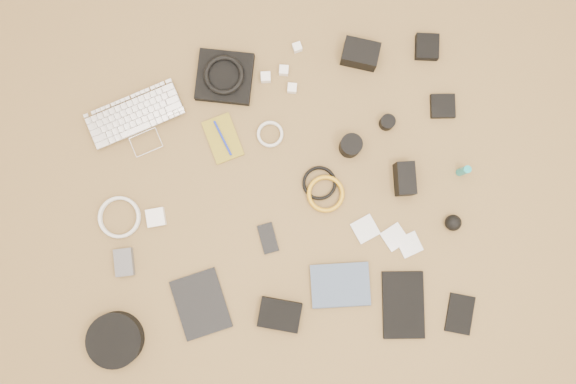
{
  "coord_description": "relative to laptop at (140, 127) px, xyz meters",
  "views": [
    {
      "loc": [
        0.01,
        -0.12,
        1.95
      ],
      "look_at": [
        0.04,
        0.03,
        0.02
      ],
      "focal_mm": 35.0,
      "sensor_mm": 36.0,
      "label": 1
    }
  ],
  "objects": [
    {
      "name": "lens_a",
      "position": [
        0.71,
        -0.18,
        0.03
      ],
      "size": [
        0.08,
        0.08,
        0.08
      ],
      "primitive_type": "cylinder",
      "rotation": [
        0.0,
        0.0,
        0.03
      ],
      "color": "black",
      "rests_on": "ground"
    },
    {
      "name": "paperback",
      "position": [
        0.6,
        -0.72,
        -0.0
      ],
      "size": [
        0.21,
        0.17,
        0.02
      ],
      "primitive_type": "imported",
      "rotation": [
        0.0,
        0.0,
        1.48
      ],
      "color": "#41526E",
      "rests_on": "ground"
    },
    {
      "name": "notebook_olive",
      "position": [
        0.28,
        -0.08,
        -0.01
      ],
      "size": [
        0.13,
        0.18,
        0.01
      ],
      "primitive_type": "cube",
      "rotation": [
        0.0,
        0.0,
        0.22
      ],
      "color": "olive",
      "rests_on": "ground"
    },
    {
      "name": "air_blower",
      "position": [
        1.02,
        -0.49,
        0.02
      ],
      "size": [
        0.07,
        0.07,
        0.06
      ],
      "primitive_type": "sphere",
      "rotation": [
        0.0,
        0.0,
        0.28
      ],
      "color": "black",
      "rests_on": "ground"
    },
    {
      "name": "pen_blue",
      "position": [
        0.28,
        -0.08,
        -0.0
      ],
      "size": [
        0.05,
        0.13,
        0.01
      ],
      "primitive_type": "cylinder",
      "rotation": [
        1.57,
        0.0,
        0.32
      ],
      "color": "#1525AB",
      "rests_on": "notebook_olive"
    },
    {
      "name": "notebook_black_a",
      "position": [
        0.81,
        -0.74,
        -0.01
      ],
      "size": [
        0.17,
        0.24,
        0.02
      ],
      "primitive_type": "cube",
      "rotation": [
        0.0,
        0.0,
        -0.14
      ],
      "color": "black",
      "rests_on": "ground"
    },
    {
      "name": "headphone_case",
      "position": [
        -0.17,
        -0.71,
        0.01
      ],
      "size": [
        0.21,
        0.21,
        0.05
      ],
      "primitive_type": "cylinder",
      "rotation": [
        0.0,
        0.0,
        -0.16
      ],
      "color": "black",
      "rests_on": "ground"
    },
    {
      "name": "charger_a",
      "position": [
        0.46,
        0.11,
        0.0
      ],
      "size": [
        0.04,
        0.04,
        0.03
      ],
      "primitive_type": "cube",
      "rotation": [
        0.0,
        0.0,
        -0.11
      ],
      "color": "white",
      "rests_on": "ground"
    },
    {
      "name": "drive_case",
      "position": [
        0.39,
        -0.71,
        0.0
      ],
      "size": [
        0.16,
        0.14,
        0.04
      ],
      "primitive_type": "cube",
      "rotation": [
        0.0,
        0.0,
        -0.32
      ],
      "color": "black",
      "rests_on": "ground"
    },
    {
      "name": "cable_black",
      "position": [
        0.59,
        -0.29,
        -0.01
      ],
      "size": [
        0.13,
        0.13,
        0.01
      ],
      "primitive_type": "torus",
      "rotation": [
        0.0,
        0.0,
        -0.08
      ],
      "color": "black",
      "rests_on": "ground"
    },
    {
      "name": "dslr_camera",
      "position": [
        0.8,
        0.14,
        0.02
      ],
      "size": [
        0.15,
        0.12,
        0.07
      ],
      "primitive_type": "cube",
      "rotation": [
        0.0,
        0.0,
        -0.37
      ],
      "color": "black",
      "rests_on": "ground"
    },
    {
      "name": "lens_b",
      "position": [
        0.86,
        -0.11,
        0.01
      ],
      "size": [
        0.06,
        0.06,
        0.05
      ],
      "primitive_type": "cylinder",
      "rotation": [
        0.0,
        0.0,
        -0.14
      ],
      "color": "black",
      "rests_on": "ground"
    },
    {
      "name": "lens_cleaner",
      "position": [
        1.08,
        -0.32,
        0.03
      ],
      "size": [
        0.03,
        0.03,
        0.09
      ],
      "primitive_type": "cylinder",
      "rotation": [
        0.0,
        0.0,
        -0.39
      ],
      "color": "teal",
      "rests_on": "ground"
    },
    {
      "name": "cable_yellow",
      "position": [
        0.61,
        -0.33,
        -0.01
      ],
      "size": [
        0.17,
        0.17,
        0.01
      ],
      "primitive_type": "torus",
      "rotation": [
        0.0,
        0.0,
        0.33
      ],
      "color": "#CA9117",
      "rests_on": "ground"
    },
    {
      "name": "flash",
      "position": [
        0.88,
        -0.32,
        0.03
      ],
      "size": [
        0.07,
        0.12,
        0.08
      ],
      "primitive_type": "cube",
      "rotation": [
        0.0,
        0.0,
        -0.09
      ],
      "color": "black",
      "rests_on": "ground"
    },
    {
      "name": "charger_d",
      "position": [
        0.55,
        0.06,
        0.0
      ],
      "size": [
        0.04,
        0.04,
        0.03
      ],
      "primitive_type": "cube",
      "rotation": [
        0.0,
        0.0,
        -0.24
      ],
      "color": "white",
      "rests_on": "ground"
    },
    {
      "name": "headphone_pouch",
      "position": [
        0.32,
        0.13,
        0.0
      ],
      "size": [
        0.23,
        0.22,
        0.03
      ],
      "primitive_type": "cube",
      "rotation": [
        0.0,
        0.0,
        -0.25
      ],
      "color": "black",
      "rests_on": "ground"
    },
    {
      "name": "charger_b",
      "position": [
        0.53,
        0.13,
        0.0
      ],
      "size": [
        0.04,
        0.04,
        0.03
      ],
      "primitive_type": "cube",
      "rotation": [
        0.0,
        0.0,
        -0.22
      ],
      "color": "white",
      "rests_on": "ground"
    },
    {
      "name": "power_brick",
      "position": [
        0.01,
        -0.32,
        0.0
      ],
      "size": [
        0.06,
        0.06,
        0.03
      ],
      "primitive_type": "cube",
      "rotation": [
        0.0,
        0.0,
        0.02
      ],
      "color": "white",
      "rests_on": "ground"
    },
    {
      "name": "charger_c",
      "position": [
        0.59,
        0.2,
        0.0
      ],
      "size": [
        0.03,
        0.03,
        0.03
      ],
      "primitive_type": "cube",
      "rotation": [
        0.0,
        0.0,
        0.18
      ],
      "color": "white",
      "rests_on": "ground"
    },
    {
      "name": "phone",
      "position": [
        0.39,
        -0.45,
        -0.01
      ],
      "size": [
        0.07,
        0.11,
        0.01
      ],
      "primitive_type": "cube",
      "rotation": [
        0.0,
        0.0,
        0.12
      ],
      "color": "black",
      "rests_on": "ground"
    },
    {
      "name": "cable_white_a",
      "position": [
        0.45,
        -0.09,
        -0.01
      ],
      "size": [
        0.1,
        0.1,
        0.01
      ],
      "primitive_type": "torus",
      "rotation": [
        0.0,
        0.0,
        0.06
      ],
      "color": "silver",
      "rests_on": "ground"
    },
    {
      "name": "lens_pouch",
      "position": [
        1.04,
        0.13,
        0.0
      ],
      "size": [
        0.1,
        0.1,
        0.03
      ],
      "primitive_type": "cube",
      "rotation": [
        0.0,
        0.0,
        -0.19
      ],
      "color": "black",
      "rests_on": "ground"
    },
    {
      "name": "headphones",
      "position": [
        0.32,
        0.13,
        0.03
      ],
      "size": [
        0.14,
        0.14,
        0.02
      ],
      "primitive_type": "torus",
      "rotation": [
        0.0,
        0.0,
        0.0
      ],
      "color": "black",
      "rests_on": "headphone_pouch"
    },
    {
      "name": "tablet",
      "position": [
        0.13,
        -0.64,
        -0.01
      ],
      "size": [
        0.2,
        0.24,
        0.01
      ],
      "primitive_type": "cube",
      "rotation": [
        0.0,
        0.0,
        0.17
      ],
      "color": "black",
      "rests_on": "ground"
    },
    {
      "name": "card_reader",
      "position": [
        1.06,
        -0.08,
        -0.0
      ],
      "size": [
        0.09,
        0.09,
        0.02
      ],
      "primitive_type": "cube",
      "rotation": [
        0.0,
        0.0,
        -0.14
      ],
      "color": "black",
      "rests_on": "ground"
    },
    {
      "name": "cable_white_b",
      "position": [
        -0.11,
        -0.3,
        -0.01
      ],
      "size": [
        0.15,
        0.15,
        0.01
      ],
      "primitive_type": "torus",
      "rotation": [
        0.0,
        0.0,
        0.01
      ],
      "color": "silver",
      "rests_on": "ground"
    },
    {
      "name": "laptop",
      "position": [
        0.0,
        0.0,
        0.0
      ],
      "size": [
        0.38,
        0.31,
        0.03
      ],
      "primitive_type": "imported",
      "rotation": [
        0.0,
        0.0,
        0.26
      ],
      "color": "silver",
      "rests_on": "ground"
    },
    {
      "name": "notebook_black_b",
      "position": [
        1.0,
        -0.8,
        -0.01
      ],
      "size": [
        0.12,
        0.15,
        0.01
      ],
      "primitive_type": "cube",
      "rotation": [
        0.0,
        0.0,
        -0.34
      ],
      "color": "black",
      "rests_on": "ground"
    },
    {
      "name": "filter_case_right",
      "position": [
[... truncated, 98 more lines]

